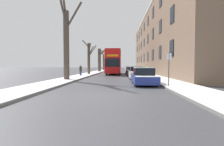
{
  "coord_description": "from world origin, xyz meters",
  "views": [
    {
      "loc": [
        0.71,
        -8.85,
        1.52
      ],
      "look_at": [
        -0.61,
        17.84,
        0.42
      ],
      "focal_mm": 28.0,
      "sensor_mm": 36.0,
      "label": 1
    }
  ],
  "objects_px": {
    "parked_car_0": "(144,77)",
    "parked_car_1": "(137,73)",
    "bare_tree_left_3": "(104,61)",
    "pedestrian_left_sidewalk": "(81,70)",
    "bare_tree_left_2": "(100,59)",
    "double_decker_bus": "(114,61)",
    "parked_car_4": "(129,70)",
    "street_sign_post": "(169,68)",
    "bare_tree_left_0": "(66,41)",
    "parked_car_2": "(133,72)",
    "parked_car_3": "(131,71)",
    "bare_tree_left_1": "(89,57)"
  },
  "relations": [
    {
      "from": "bare_tree_left_1",
      "to": "parked_car_3",
      "type": "height_order",
      "value": "bare_tree_left_1"
    },
    {
      "from": "parked_car_0",
      "to": "parked_car_3",
      "type": "xyz_separation_m",
      "value": [
        -0.0,
        17.84,
        0.01
      ]
    },
    {
      "from": "double_decker_bus",
      "to": "parked_car_0",
      "type": "bearing_deg",
      "value": -80.04
    },
    {
      "from": "bare_tree_left_2",
      "to": "parked_car_0",
      "type": "xyz_separation_m",
      "value": [
        7.05,
        -28.89,
        -2.47
      ]
    },
    {
      "from": "bare_tree_left_2",
      "to": "double_decker_bus",
      "type": "distance_m",
      "value": 11.9
    },
    {
      "from": "bare_tree_left_0",
      "to": "parked_car_2",
      "type": "bearing_deg",
      "value": 49.36
    },
    {
      "from": "double_decker_bus",
      "to": "parked_car_2",
      "type": "xyz_separation_m",
      "value": [
        3.11,
        -5.91,
        -1.73
      ]
    },
    {
      "from": "parked_car_4",
      "to": "pedestrian_left_sidewalk",
      "type": "distance_m",
      "value": 14.92
    },
    {
      "from": "parked_car_4",
      "to": "street_sign_post",
      "type": "relative_size",
      "value": 1.83
    },
    {
      "from": "parked_car_2",
      "to": "parked_car_3",
      "type": "bearing_deg",
      "value": 90.0
    },
    {
      "from": "parked_car_1",
      "to": "bare_tree_left_3",
      "type": "bearing_deg",
      "value": 101.81
    },
    {
      "from": "parked_car_1",
      "to": "bare_tree_left_1",
      "type": "bearing_deg",
      "value": 127.02
    },
    {
      "from": "bare_tree_left_1",
      "to": "bare_tree_left_2",
      "type": "xyz_separation_m",
      "value": [
        0.24,
        13.31,
        0.14
      ]
    },
    {
      "from": "parked_car_4",
      "to": "bare_tree_left_0",
      "type": "bearing_deg",
      "value": -109.96
    },
    {
      "from": "bare_tree_left_1",
      "to": "pedestrian_left_sidewalk",
      "type": "height_order",
      "value": "bare_tree_left_1"
    },
    {
      "from": "parked_car_0",
      "to": "pedestrian_left_sidewalk",
      "type": "xyz_separation_m",
      "value": [
        -7.59,
        10.56,
        0.25
      ]
    },
    {
      "from": "bare_tree_left_2",
      "to": "parked_car_4",
      "type": "distance_m",
      "value": 9.27
    },
    {
      "from": "bare_tree_left_1",
      "to": "parked_car_1",
      "type": "height_order",
      "value": "bare_tree_left_1"
    },
    {
      "from": "parked_car_4",
      "to": "pedestrian_left_sidewalk",
      "type": "relative_size",
      "value": 2.71
    },
    {
      "from": "bare_tree_left_1",
      "to": "street_sign_post",
      "type": "height_order",
      "value": "bare_tree_left_1"
    },
    {
      "from": "parked_car_3",
      "to": "bare_tree_left_3",
      "type": "bearing_deg",
      "value": 107.7
    },
    {
      "from": "bare_tree_left_3",
      "to": "street_sign_post",
      "type": "height_order",
      "value": "bare_tree_left_3"
    },
    {
      "from": "bare_tree_left_1",
      "to": "street_sign_post",
      "type": "xyz_separation_m",
      "value": [
        8.65,
        -17.89,
        -1.59
      ]
    },
    {
      "from": "bare_tree_left_0",
      "to": "parked_car_3",
      "type": "height_order",
      "value": "bare_tree_left_0"
    },
    {
      "from": "bare_tree_left_2",
      "to": "pedestrian_left_sidewalk",
      "type": "distance_m",
      "value": 18.47
    },
    {
      "from": "bare_tree_left_0",
      "to": "parked_car_2",
      "type": "distance_m",
      "value": 11.73
    },
    {
      "from": "double_decker_bus",
      "to": "parked_car_4",
      "type": "xyz_separation_m",
      "value": [
        3.11,
        5.71,
        -1.73
      ]
    },
    {
      "from": "bare_tree_left_2",
      "to": "parked_car_2",
      "type": "bearing_deg",
      "value": -67.6
    },
    {
      "from": "parked_car_1",
      "to": "parked_car_0",
      "type": "bearing_deg",
      "value": -90.0
    },
    {
      "from": "parked_car_1",
      "to": "pedestrian_left_sidewalk",
      "type": "xyz_separation_m",
      "value": [
        -7.59,
        4.65,
        0.21
      ]
    },
    {
      "from": "bare_tree_left_2",
      "to": "parked_car_3",
      "type": "distance_m",
      "value": 13.34
    },
    {
      "from": "double_decker_bus",
      "to": "parked_car_3",
      "type": "xyz_separation_m",
      "value": [
        3.11,
        0.15,
        -1.74
      ]
    },
    {
      "from": "parked_car_0",
      "to": "parked_car_1",
      "type": "bearing_deg",
      "value": 90.0
    },
    {
      "from": "bare_tree_left_0",
      "to": "parked_car_0",
      "type": "relative_size",
      "value": 2.13
    },
    {
      "from": "bare_tree_left_1",
      "to": "bare_tree_left_0",
      "type": "bearing_deg",
      "value": -90.15
    },
    {
      "from": "parked_car_4",
      "to": "street_sign_post",
      "type": "bearing_deg",
      "value": -86.97
    },
    {
      "from": "double_decker_bus",
      "to": "bare_tree_left_3",
      "type": "bearing_deg",
      "value": 100.26
    },
    {
      "from": "parked_car_0",
      "to": "parked_car_2",
      "type": "relative_size",
      "value": 1.0
    },
    {
      "from": "bare_tree_left_0",
      "to": "parked_car_1",
      "type": "distance_m",
      "value": 8.47
    },
    {
      "from": "bare_tree_left_3",
      "to": "pedestrian_left_sidewalk",
      "type": "xyz_separation_m",
      "value": [
        -0.35,
        -29.97,
        -2.07
      ]
    },
    {
      "from": "parked_car_0",
      "to": "parked_car_4",
      "type": "bearing_deg",
      "value": 90.0
    },
    {
      "from": "bare_tree_left_0",
      "to": "street_sign_post",
      "type": "height_order",
      "value": "bare_tree_left_0"
    },
    {
      "from": "bare_tree_left_3",
      "to": "street_sign_post",
      "type": "xyz_separation_m",
      "value": [
        8.6,
        -42.84,
        -1.58
      ]
    },
    {
      "from": "bare_tree_left_0",
      "to": "parked_car_1",
      "type": "bearing_deg",
      "value": 20.01
    },
    {
      "from": "parked_car_0",
      "to": "parked_car_3",
      "type": "relative_size",
      "value": 0.92
    },
    {
      "from": "bare_tree_left_2",
      "to": "parked_car_2",
      "type": "xyz_separation_m",
      "value": [
        7.05,
        -17.11,
        -2.45
      ]
    },
    {
      "from": "double_decker_bus",
      "to": "pedestrian_left_sidewalk",
      "type": "distance_m",
      "value": 8.56
    },
    {
      "from": "bare_tree_left_1",
      "to": "bare_tree_left_3",
      "type": "relative_size",
      "value": 0.91
    },
    {
      "from": "bare_tree_left_1",
      "to": "parked_car_0",
      "type": "distance_m",
      "value": 17.36
    },
    {
      "from": "pedestrian_left_sidewalk",
      "to": "parked_car_2",
      "type": "bearing_deg",
      "value": 125.49
    }
  ]
}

